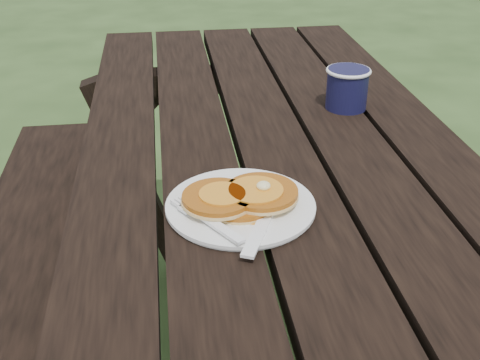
{
  "coord_description": "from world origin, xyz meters",
  "views": [
    {
      "loc": [
        -0.21,
        -1.01,
        1.26
      ],
      "look_at": [
        -0.1,
        -0.18,
        0.8
      ],
      "focal_mm": 45.0,
      "sensor_mm": 36.0,
      "label": 1
    }
  ],
  "objects": [
    {
      "name": "picnic_table",
      "position": [
        0.0,
        0.0,
        0.37
      ],
      "size": [
        1.36,
        1.8,
        0.75
      ],
      "color": "black",
      "rests_on": "ground"
    },
    {
      "name": "plate",
      "position": [
        -0.1,
        -0.19,
        0.76
      ],
      "size": [
        0.31,
        0.31,
        0.01
      ],
      "primitive_type": "cylinder",
      "rotation": [
        0.0,
        0.0,
        -0.4
      ],
      "color": "white",
      "rests_on": "picnic_table"
    },
    {
      "name": "pancake_stack",
      "position": [
        -0.1,
        -0.19,
        0.77
      ],
      "size": [
        0.19,
        0.12,
        0.04
      ],
      "rotation": [
        0.0,
        0.0,
        0.38
      ],
      "color": "#AB5B13",
      "rests_on": "plate"
    },
    {
      "name": "knife",
      "position": [
        -0.07,
        -0.26,
        0.76
      ],
      "size": [
        0.09,
        0.17,
        0.0
      ],
      "primitive_type": "cube",
      "rotation": [
        0.0,
        0.0,
        -0.42
      ],
      "color": "white",
      "rests_on": "plate"
    },
    {
      "name": "fork",
      "position": [
        -0.14,
        -0.26,
        0.77
      ],
      "size": [
        0.11,
        0.15,
        0.01
      ],
      "primitive_type": null,
      "rotation": [
        0.0,
        0.0,
        0.57
      ],
      "color": "white",
      "rests_on": "plate"
    },
    {
      "name": "coffee_cup",
      "position": [
        0.19,
        0.2,
        0.8
      ],
      "size": [
        0.1,
        0.1,
        0.09
      ],
      "rotation": [
        0.0,
        0.0,
        -0.05
      ],
      "color": "black",
      "rests_on": "picnic_table"
    }
  ]
}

